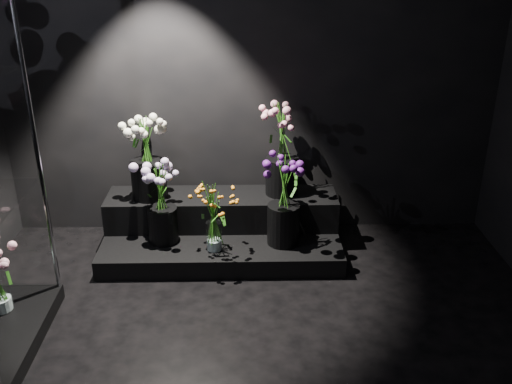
{
  "coord_description": "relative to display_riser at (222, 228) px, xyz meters",
  "views": [
    {
      "loc": [
        -0.04,
        -2.48,
        2.31
      ],
      "look_at": [
        0.03,
        1.2,
        0.68
      ],
      "focal_mm": 40.0,
      "sensor_mm": 36.0,
      "label": 1
    }
  ],
  "objects": [
    {
      "name": "wall_back",
      "position": [
        0.23,
        0.37,
        1.23
      ],
      "size": [
        4.0,
        0.0,
        4.0
      ],
      "primitive_type": "plane",
      "rotation": [
        1.57,
        0.0,
        0.0
      ],
      "color": "black",
      "rests_on": "floor"
    },
    {
      "name": "display_riser",
      "position": [
        0.0,
        0.0,
        0.0
      ],
      "size": [
        1.87,
        0.83,
        0.41
      ],
      "color": "black",
      "rests_on": "floor"
    },
    {
      "name": "bouquet_orange_bells",
      "position": [
        -0.05,
        -0.32,
        0.27
      ],
      "size": [
        0.27,
        0.27,
        0.55
      ],
      "rotation": [
        0.0,
        0.0,
        -0.02
      ],
      "color": "white",
      "rests_on": "display_riser"
    },
    {
      "name": "bouquet_lilac",
      "position": [
        -0.45,
        -0.18,
        0.35
      ],
      "size": [
        0.4,
        0.4,
        0.64
      ],
      "rotation": [
        0.0,
        0.0,
        -0.17
      ],
      "color": "black",
      "rests_on": "display_riser"
    },
    {
      "name": "bouquet_purple",
      "position": [
        0.48,
        -0.22,
        0.37
      ],
      "size": [
        0.38,
        0.38,
        0.71
      ],
      "rotation": [
        0.0,
        0.0,
        0.19
      ],
      "color": "black",
      "rests_on": "display_riser"
    },
    {
      "name": "bouquet_cream_roses",
      "position": [
        -0.57,
        0.09,
        0.61
      ],
      "size": [
        0.48,
        0.48,
        0.67
      ],
      "rotation": [
        0.0,
        0.0,
        0.38
      ],
      "color": "black",
      "rests_on": "display_riser"
    },
    {
      "name": "bouquet_pink_roses",
      "position": [
        0.49,
        0.14,
        0.65
      ],
      "size": [
        0.43,
        0.43,
        0.75
      ],
      "rotation": [
        0.0,
        0.0,
        0.31
      ],
      "color": "black",
      "rests_on": "display_riser"
    }
  ]
}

